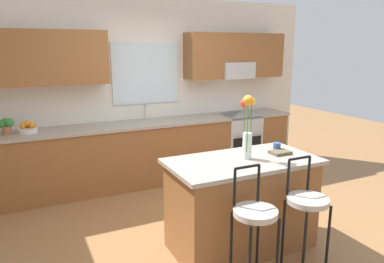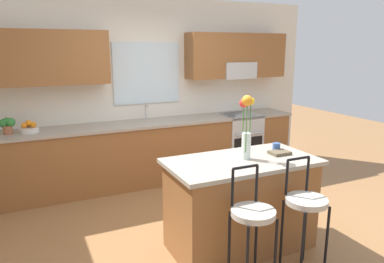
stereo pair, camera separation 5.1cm
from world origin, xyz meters
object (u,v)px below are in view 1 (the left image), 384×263
Objects in this scene: bar_stool_near at (255,218)px; potted_plant_small at (6,125)px; oven_range at (237,141)px; fruit_bowl_oranges at (28,129)px; cookbook at (280,152)px; mug_ceramic at (277,147)px; kitchen_island at (242,203)px; flower_vase at (247,124)px; bar_stool_middle at (307,205)px.

potted_plant_small is at bearing 123.32° from bar_stool_near.
fruit_bowl_oranges is (-3.13, 0.03, 0.51)m from oven_range.
oven_range is at bearing 68.10° from cookbook.
bar_stool_near is at bearing -140.33° from cookbook.
oven_range is 10.22× the size of mug_ceramic.
fruit_bowl_oranges reaches higher than kitchen_island.
kitchen_island is (-1.30, -2.11, 0.00)m from oven_range.
mug_ceramic is (0.44, 0.09, -0.30)m from flower_vase.
oven_range is 1.46× the size of flower_vase.
kitchen_island is 0.65m from cookbook.
flower_vase reaches higher than potted_plant_small.
mug_ceramic is at bearing 11.56° from flower_vase.
bar_stool_near is at bearing -120.07° from oven_range.
bar_stool_middle is at bearing -110.62° from oven_range.
bar_stool_near is 1.66× the size of flower_vase.
bar_stool_near and bar_stool_middle have the same top height.
bar_stool_near reaches higher than cookbook.
cookbook reaches higher than kitchen_island.
mug_ceramic is 3.09m from fruit_bowl_oranges.
bar_stool_near reaches higher than oven_range.
mug_ceramic reaches higher than cookbook.
mug_ceramic is 0.11m from cookbook.
fruit_bowl_oranges is 1.13× the size of potted_plant_small.
oven_range is 0.88× the size of bar_stool_middle.
fruit_bowl_oranges is 0.25m from potted_plant_small.
fruit_bowl_oranges is at bearing 138.49° from mug_ceramic.
mug_ceramic is at bearing 71.06° from cookbook.
potted_plant_small is (-2.11, 2.13, -0.22)m from flower_vase.
bar_stool_near is 1.08m from mug_ceramic.
mug_ceramic is at bearing 42.67° from bar_stool_near.
bar_stool_middle reaches higher than kitchen_island.
bar_stool_middle is (0.55, 0.00, 0.00)m from bar_stool_near.
potted_plant_small reaches higher than bar_stool_middle.
kitchen_island is at bearing 179.49° from cookbook.
kitchen_island is 7.34× the size of cookbook.
oven_range is 0.88× the size of bar_stool_near.
oven_range is at bearing 59.21° from flower_vase.
bar_stool_middle is 1.66× the size of flower_vase.
cookbook is 3.13m from fruit_bowl_oranges.
kitchen_island is at bearing -174.58° from flower_vase.
potted_plant_small reaches higher than mug_ceramic.
bar_stool_middle is 0.69m from cookbook.
flower_vase reaches higher than mug_ceramic.
potted_plant_small is (-2.35, 2.74, 0.41)m from bar_stool_middle.
oven_range is 3.17m from fruit_bowl_oranges.
bar_stool_middle is 3.63m from potted_plant_small.
bar_stool_near is 3.30m from potted_plant_small.
kitchen_island is 6.93× the size of potted_plant_small.
oven_range is 3.42m from potted_plant_small.
oven_range is 2.48m from kitchen_island.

